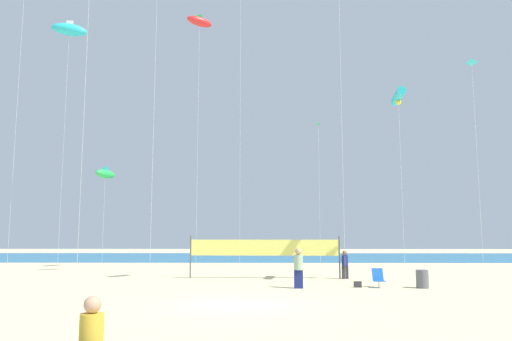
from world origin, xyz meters
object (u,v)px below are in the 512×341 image
at_px(beachgoer_navy_shirt, 345,264).
at_px(kite_cyan_inflatable, 69,30).
at_px(kite_cyan_tube, 398,97).
at_px(kite_green_diamond, 319,131).
at_px(beach_handbag, 358,284).
at_px(kite_cyan_diamond, 472,70).
at_px(folding_beach_chair, 378,277).
at_px(beachgoer_sage_shirt, 298,267).
at_px(volleyball_net, 265,249).
at_px(kite_red_inflatable, 200,22).
at_px(trash_barrel, 422,279).
at_px(kite_green_inflatable, 105,174).

distance_m(beachgoer_navy_shirt, kite_cyan_inflatable, 24.83).
height_order(kite_cyan_tube, kite_green_diamond, kite_green_diamond).
relative_size(beach_handbag, kite_cyan_diamond, 0.03).
height_order(folding_beach_chair, beach_handbag, folding_beach_chair).
distance_m(beachgoer_sage_shirt, volleyball_net, 5.21).
relative_size(beachgoer_navy_shirt, kite_red_inflatable, 0.10).
bearing_deg(kite_green_diamond, beachgoer_sage_shirt, -101.55).
bearing_deg(kite_green_diamond, volleyball_net, -119.70).
xyz_separation_m(beachgoer_navy_shirt, kite_cyan_inflatable, (-18.34, 4.85, 16.02)).
relative_size(beach_handbag, kite_red_inflatable, 0.02).
xyz_separation_m(beachgoer_sage_shirt, kite_red_inflatable, (-5.65, 6.10, 14.82)).
distance_m(beachgoer_navy_shirt, kite_red_inflatable, 17.32).
xyz_separation_m(beachgoer_navy_shirt, folding_beach_chair, (0.85, -4.35, -0.37)).
relative_size(beachgoer_sage_shirt, kite_cyan_diamond, 0.16).
bearing_deg(folding_beach_chair, kite_cyan_inflatable, 130.41).
height_order(beachgoer_sage_shirt, beach_handbag, beachgoer_sage_shirt).
xyz_separation_m(beach_handbag, kite_red_inflatable, (-8.48, 5.68, 15.67)).
height_order(beachgoer_navy_shirt, folding_beach_chair, beachgoer_navy_shirt).
relative_size(beachgoer_navy_shirt, trash_barrel, 1.87).
relative_size(beachgoer_sage_shirt, beach_handbag, 5.22).
bearing_deg(trash_barrel, volleyball_net, 147.14).
distance_m(beachgoer_sage_shirt, kite_green_inflatable, 19.68).
xyz_separation_m(kite_green_inflatable, kite_red_inflatable, (7.86, -6.90, 8.85)).
distance_m(beachgoer_sage_shirt, kite_cyan_inflatable, 24.09).
bearing_deg(beach_handbag, beachgoer_navy_shirt, 88.20).
xyz_separation_m(beachgoer_sage_shirt, kite_cyan_tube, (5.55, 2.02, 8.75)).
bearing_deg(beach_handbag, kite_cyan_inflatable, 153.23).
bearing_deg(kite_cyan_tube, kite_cyan_diamond, -12.00).
bearing_deg(kite_red_inflatable, trash_barrel, -27.44).
relative_size(volleyball_net, kite_green_diamond, 0.80).
relative_size(volleyball_net, kite_cyan_tube, 0.86).
bearing_deg(kite_cyan_diamond, trash_barrel, -162.00).
xyz_separation_m(trash_barrel, kite_cyan_inflatable, (-21.18, 9.45, 16.44)).
bearing_deg(volleyball_net, kite_cyan_inflatable, 161.25).
relative_size(beach_handbag, kite_green_diamond, 0.03).
height_order(folding_beach_chair, kite_green_diamond, kite_green_diamond).
xyz_separation_m(kite_cyan_tube, kite_cyan_inflatable, (-20.91, 7.58, 7.12)).
relative_size(beachgoer_sage_shirt, kite_green_inflatable, 0.25).
distance_m(beach_handbag, kite_cyan_diamond, 12.53).
bearing_deg(kite_red_inflatable, beach_handbag, -33.82).
bearing_deg(kite_green_inflatable, beach_handbag, -37.60).
relative_size(volleyball_net, kite_cyan_inflatable, 0.49).
distance_m(beachgoer_sage_shirt, folding_beach_chair, 3.87).
bearing_deg(kite_cyan_tube, volleyball_net, 157.83).
xyz_separation_m(kite_cyan_diamond, kite_cyan_inflatable, (-24.55, 8.36, 5.95)).
height_order(kite_green_diamond, kite_cyan_inflatable, kite_cyan_inflatable).
distance_m(folding_beach_chair, kite_cyan_tube, 9.57).
height_order(beachgoer_navy_shirt, beachgoer_sage_shirt, beachgoer_sage_shirt).
bearing_deg(folding_beach_chair, kite_green_inflatable, 120.00).
relative_size(trash_barrel, kite_green_diamond, 0.08).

